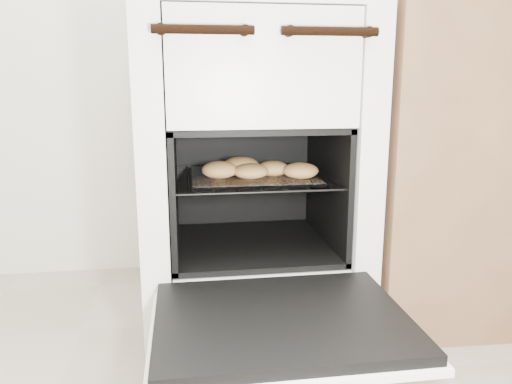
% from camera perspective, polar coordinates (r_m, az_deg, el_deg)
% --- Properties ---
extents(stove, '(0.65, 0.72, 0.99)m').
position_cam_1_polar(stove, '(1.59, -0.83, 3.13)').
color(stove, white).
rests_on(stove, ground).
extents(oven_door, '(0.58, 0.45, 0.04)m').
position_cam_1_polar(oven_door, '(1.16, 2.89, -14.70)').
color(oven_door, black).
rests_on(oven_door, stove).
extents(oven_rack, '(0.47, 0.45, 0.01)m').
position_cam_1_polar(oven_rack, '(1.53, -0.47, 1.72)').
color(oven_rack, black).
rests_on(oven_rack, stove).
extents(foil_sheet, '(0.37, 0.32, 0.01)m').
position_cam_1_polar(foil_sheet, '(1.51, -0.36, 1.80)').
color(foil_sheet, silver).
rests_on(foil_sheet, oven_rack).
extents(baked_rolls, '(0.36, 0.22, 0.05)m').
position_cam_1_polar(baked_rolls, '(1.48, -0.18, 2.68)').
color(baked_rolls, '#DDA158').
rests_on(baked_rolls, foil_sheet).
extents(counter, '(0.99, 0.68, 0.96)m').
position_cam_1_polar(counter, '(1.86, 25.88, 3.06)').
color(counter, brown).
rests_on(counter, ground).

